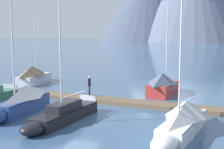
# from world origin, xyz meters

# --- Properties ---
(ground_plane) EXTENTS (700.00, 700.00, 0.00)m
(ground_plane) POSITION_xyz_m (0.00, 0.00, 0.00)
(ground_plane) COLOR #38567A
(dock) EXTENTS (25.89, 2.49, 0.30)m
(dock) POSITION_xyz_m (0.00, 4.00, 0.14)
(dock) COLOR brown
(dock) RESTS_ON ground
(sailboat_nearest_berth) EXTENTS (2.68, 6.27, 8.02)m
(sailboat_nearest_berth) POSITION_xyz_m (-10.91, 9.52, 0.95)
(sailboat_nearest_berth) COLOR silver
(sailboat_nearest_berth) RESTS_ON ground
(sailboat_mid_dock_port) EXTENTS (1.99, 6.13, 7.97)m
(sailboat_mid_dock_port) POSITION_xyz_m (-3.52, -1.65, 0.93)
(sailboat_mid_dock_port) COLOR navy
(sailboat_mid_dock_port) RESTS_ON ground
(sailboat_mid_dock_starboard) EXTENTS (1.70, 6.99, 7.39)m
(sailboat_mid_dock_starboard) POSITION_xyz_m (0.17, -2.46, 0.51)
(sailboat_mid_dock_starboard) COLOR black
(sailboat_mid_dock_starboard) RESTS_ON ground
(sailboat_far_berth) EXTENTS (2.29, 5.74, 7.97)m
(sailboat_far_berth) POSITION_xyz_m (3.92, 9.10, 0.95)
(sailboat_far_berth) COLOR #B2332D
(sailboat_far_berth) RESTS_ON ground
(sailboat_outer_slip) EXTENTS (2.06, 7.05, 7.47)m
(sailboat_outer_slip) POSITION_xyz_m (7.50, -1.86, 0.83)
(sailboat_outer_slip) COLOR white
(sailboat_outer_slip) RESTS_ON ground
(person_on_dock) EXTENTS (0.38, 0.52, 1.69)m
(person_on_dock) POSITION_xyz_m (-1.40, 4.39, 1.26)
(person_on_dock) COLOR #232328
(person_on_dock) RESTS_ON dock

